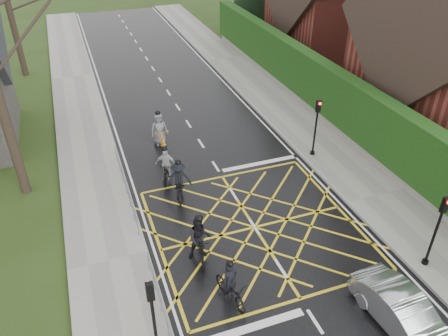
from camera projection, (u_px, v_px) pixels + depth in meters
ground at (255, 227)px, 18.23m from camera, size 120.00×120.00×0.00m
road at (255, 227)px, 18.23m from camera, size 9.00×80.00×0.01m
sidewalk_right at (375, 197)px, 19.91m from camera, size 3.00×80.00×0.15m
sidewalk_left at (109, 261)px, 16.48m from camera, size 3.00×80.00×0.15m
stone_wall at (338, 128)px, 24.99m from camera, size 0.50×38.00×0.70m
hedge at (342, 99)px, 24.04m from camera, size 0.90×38.00×2.80m
house_far at (339, 1)px, 34.27m from camera, size 9.80×8.80×10.30m
railing_south at (164, 310)px, 13.72m from camera, size 0.05×5.04×1.03m
railing_north at (125, 182)px, 19.63m from camera, size 0.05×6.04×1.03m
traffic_light_ne at (316, 129)px, 22.10m from camera, size 0.24×0.31×3.21m
traffic_light_se at (435, 233)px, 15.47m from camera, size 0.24×0.31×3.21m
traffic_light_sw at (154, 321)px, 12.33m from camera, size 0.24×0.31×3.21m
cyclist_rear at (231, 287)px, 14.79m from camera, size 1.02×1.88×1.73m
cyclist_back at (200, 242)px, 16.36m from camera, size 1.03×2.10×2.03m
cyclist_mid at (179, 183)px, 19.71m from camera, size 1.26×2.08×1.92m
cyclist_front at (166, 168)px, 20.84m from camera, size 1.19×1.88×1.83m
cyclist_lead at (160, 133)px, 23.70m from camera, size 0.92×2.09×2.01m
car at (404, 314)px, 13.78m from camera, size 1.67×3.96×1.27m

